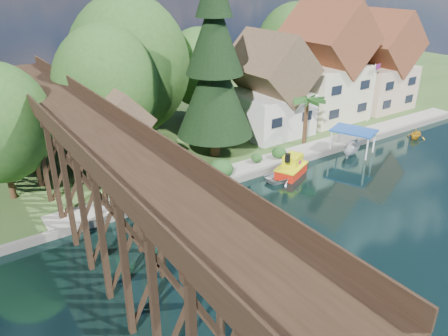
{
  "coord_description": "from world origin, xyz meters",
  "views": [
    {
      "loc": [
        -23.39,
        -20.09,
        17.19
      ],
      "look_at": [
        -5.7,
        6.0,
        2.86
      ],
      "focal_mm": 35.0,
      "sensor_mm": 36.0,
      "label": 1
    }
  ],
  "objects_px": {
    "house_left": "(269,91)",
    "shed": "(119,139)",
    "flagpole": "(373,87)",
    "palm_tree": "(307,101)",
    "boat_white_a": "(285,174)",
    "tugboat": "(291,167)",
    "house_center": "(325,69)",
    "house_right": "(376,66)",
    "trestle_bridge": "(97,175)",
    "boat_canopy": "(352,144)",
    "conifer": "(215,67)",
    "boat_yellow": "(416,133)"
  },
  "relations": [
    {
      "from": "flagpole",
      "to": "boat_white_a",
      "type": "distance_m",
      "value": 19.61
    },
    {
      "from": "house_center",
      "to": "conifer",
      "type": "height_order",
      "value": "conifer"
    },
    {
      "from": "shed",
      "to": "palm_tree",
      "type": "distance_m",
      "value": 19.19
    },
    {
      "from": "house_center",
      "to": "boat_canopy",
      "type": "bearing_deg",
      "value": -119.51
    },
    {
      "from": "house_right",
      "to": "conifer",
      "type": "height_order",
      "value": "conifer"
    },
    {
      "from": "trestle_bridge",
      "to": "boat_white_a",
      "type": "distance_m",
      "value": 17.88
    },
    {
      "from": "conifer",
      "to": "flagpole",
      "type": "xyz_separation_m",
      "value": [
        21.12,
        -1.56,
        -4.4
      ]
    },
    {
      "from": "house_center",
      "to": "boat_white_a",
      "type": "distance_m",
      "value": 19.03
    },
    {
      "from": "palm_tree",
      "to": "boat_white_a",
      "type": "relative_size",
      "value": 1.29
    },
    {
      "from": "trestle_bridge",
      "to": "boat_canopy",
      "type": "relative_size",
      "value": 8.93
    },
    {
      "from": "trestle_bridge",
      "to": "palm_tree",
      "type": "height_order",
      "value": "trestle_bridge"
    },
    {
      "from": "shed",
      "to": "boat_yellow",
      "type": "height_order",
      "value": "shed"
    },
    {
      "from": "tugboat",
      "to": "boat_white_a",
      "type": "relative_size",
      "value": 0.99
    },
    {
      "from": "house_center",
      "to": "tugboat",
      "type": "xyz_separation_m",
      "value": [
        -13.9,
        -10.0,
        -5.66
      ]
    },
    {
      "from": "flagpole",
      "to": "tugboat",
      "type": "height_order",
      "value": "flagpole"
    },
    {
      "from": "trestle_bridge",
      "to": "shed",
      "type": "distance_m",
      "value": 10.69
    },
    {
      "from": "shed",
      "to": "boat_yellow",
      "type": "xyz_separation_m",
      "value": [
        31.1,
        -8.68,
        -3.19
      ]
    },
    {
      "from": "shed",
      "to": "flagpole",
      "type": "xyz_separation_m",
      "value": [
        30.43,
        -2.63,
        0.91
      ]
    },
    {
      "from": "palm_tree",
      "to": "flagpole",
      "type": "xyz_separation_m",
      "value": [
        11.63,
        1.03,
        -0.3
      ]
    },
    {
      "from": "shed",
      "to": "palm_tree",
      "type": "height_order",
      "value": "shed"
    },
    {
      "from": "boat_canopy",
      "to": "boat_white_a",
      "type": "bearing_deg",
      "value": -177.24
    },
    {
      "from": "house_right",
      "to": "flagpole",
      "type": "xyz_separation_m",
      "value": [
        -5.57,
        -4.13,
        -1.04
      ]
    },
    {
      "from": "tugboat",
      "to": "shed",
      "type": "bearing_deg",
      "value": 148.59
    },
    {
      "from": "trestle_bridge",
      "to": "tugboat",
      "type": "distance_m",
      "value": 18.72
    },
    {
      "from": "house_center",
      "to": "boat_white_a",
      "type": "xyz_separation_m",
      "value": [
        -14.85,
        -10.27,
        -6.0
      ]
    },
    {
      "from": "trestle_bridge",
      "to": "tugboat",
      "type": "height_order",
      "value": "trestle_bridge"
    },
    {
      "from": "house_left",
      "to": "flagpole",
      "type": "bearing_deg",
      "value": -18.36
    },
    {
      "from": "palm_tree",
      "to": "tugboat",
      "type": "xyz_separation_m",
      "value": [
        -5.7,
        -4.35,
        -4.28
      ]
    },
    {
      "from": "trestle_bridge",
      "to": "palm_tree",
      "type": "xyz_separation_m",
      "value": [
        23.8,
        5.67,
        -0.31
      ]
    },
    {
      "from": "house_left",
      "to": "palm_tree",
      "type": "xyz_separation_m",
      "value": [
        0.8,
        -5.15,
        -0.1
      ]
    },
    {
      "from": "palm_tree",
      "to": "house_right",
      "type": "bearing_deg",
      "value": 16.68
    },
    {
      "from": "house_left",
      "to": "boat_yellow",
      "type": "distance_m",
      "value": 17.19
    },
    {
      "from": "shed",
      "to": "boat_white_a",
      "type": "relative_size",
      "value": 1.94
    },
    {
      "from": "shed",
      "to": "boat_canopy",
      "type": "height_order",
      "value": "shed"
    },
    {
      "from": "tugboat",
      "to": "boat_yellow",
      "type": "relative_size",
      "value": 1.65
    },
    {
      "from": "shed",
      "to": "boat_canopy",
      "type": "bearing_deg",
      "value": -20.04
    },
    {
      "from": "boat_yellow",
      "to": "house_left",
      "type": "bearing_deg",
      "value": 33.8
    },
    {
      "from": "flagpole",
      "to": "boat_yellow",
      "type": "height_order",
      "value": "flagpole"
    },
    {
      "from": "house_right",
      "to": "boat_white_a",
      "type": "bearing_deg",
      "value": -157.73
    },
    {
      "from": "house_left",
      "to": "conifer",
      "type": "xyz_separation_m",
      "value": [
        -8.69,
        -2.56,
        4.0
      ]
    },
    {
      "from": "flagpole",
      "to": "boat_yellow",
      "type": "distance_m",
      "value": 7.35
    },
    {
      "from": "tugboat",
      "to": "boat_white_a",
      "type": "height_order",
      "value": "tugboat"
    },
    {
      "from": "house_center",
      "to": "flagpole",
      "type": "height_order",
      "value": "house_center"
    },
    {
      "from": "house_left",
      "to": "house_center",
      "type": "distance_m",
      "value": 9.1
    },
    {
      "from": "house_left",
      "to": "house_right",
      "type": "xyz_separation_m",
      "value": [
        18.0,
        0.0,
        0.64
      ]
    },
    {
      "from": "house_left",
      "to": "tugboat",
      "type": "height_order",
      "value": "house_left"
    },
    {
      "from": "boat_white_a",
      "to": "boat_yellow",
      "type": "distance_m",
      "value": 18.96
    },
    {
      "from": "boat_white_a",
      "to": "house_center",
      "type": "bearing_deg",
      "value": -58.65
    },
    {
      "from": "boat_canopy",
      "to": "shed",
      "type": "bearing_deg",
      "value": 159.96
    },
    {
      "from": "house_left",
      "to": "shed",
      "type": "xyz_separation_m",
      "value": [
        -18.0,
        -1.5,
        -1.31
      ]
    }
  ]
}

